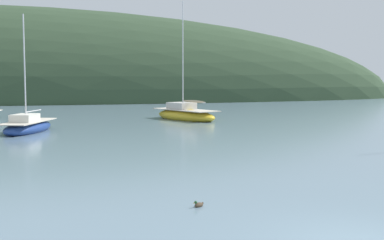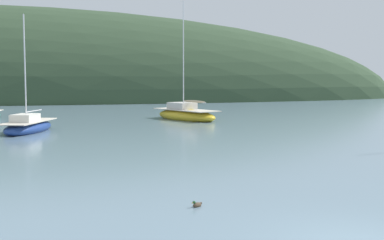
{
  "view_description": "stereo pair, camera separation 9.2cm",
  "coord_description": "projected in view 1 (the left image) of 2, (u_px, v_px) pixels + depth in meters",
  "views": [
    {
      "loc": [
        -5.99,
        -10.14,
        3.81
      ],
      "look_at": [
        0.0,
        20.0,
        1.2
      ],
      "focal_mm": 47.25,
      "sensor_mm": 36.0,
      "label": 1
    },
    {
      "loc": [
        -5.9,
        -10.16,
        3.81
      ],
      "look_at": [
        0.0,
        20.0,
        1.2
      ],
      "focal_mm": 47.25,
      "sensor_mm": 36.0,
      "label": 2
    }
  ],
  "objects": [
    {
      "name": "sailboat_yellow_far",
      "position": [
        185.0,
        115.0,
        45.42
      ],
      "size": [
        5.73,
        8.03,
        10.86
      ],
      "color": "gold",
      "rests_on": "ground"
    },
    {
      "name": "sailboat_black_sloop",
      "position": [
        28.0,
        127.0,
        35.1
      ],
      "size": [
        3.85,
        6.67,
        8.32
      ],
      "color": "navy",
      "rests_on": "ground"
    },
    {
      "name": "duck_lone_right",
      "position": [
        199.0,
        205.0,
        14.88
      ],
      "size": [
        0.38,
        0.36,
        0.24
      ],
      "color": "#473828",
      "rests_on": "ground"
    }
  ]
}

